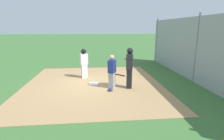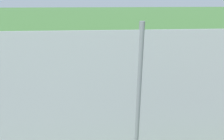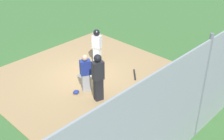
# 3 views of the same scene
# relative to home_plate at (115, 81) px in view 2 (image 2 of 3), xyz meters

# --- Properties ---
(ground_plane) EXTENTS (140.00, 140.00, 0.00)m
(ground_plane) POSITION_rel_home_plate_xyz_m (0.00, 0.00, -0.04)
(ground_plane) COLOR #3D6B33
(dirt_infield) EXTENTS (7.20, 6.40, 0.03)m
(dirt_infield) POSITION_rel_home_plate_xyz_m (0.00, 0.00, -0.03)
(dirt_infield) COLOR #A88456
(dirt_infield) RESTS_ON ground_plane
(home_plate) EXTENTS (0.47, 0.47, 0.02)m
(home_plate) POSITION_rel_home_plate_xyz_m (0.00, 0.00, 0.00)
(home_plate) COLOR white
(home_plate) RESTS_ON dirt_infield
(catcher) EXTENTS (0.46, 0.40, 1.48)m
(catcher) POSITION_rel_home_plate_xyz_m (-0.63, -0.84, 0.75)
(catcher) COLOR #9E9EA3
(catcher) RESTS_ON dirt_infield
(umpire) EXTENTS (0.44, 0.36, 1.80)m
(umpire) POSITION_rel_home_plate_xyz_m (-0.72, -1.60, 0.94)
(umpire) COLOR black
(umpire) RESTS_ON dirt_infield
(runner) EXTENTS (0.37, 0.45, 1.56)m
(runner) POSITION_rel_home_plate_xyz_m (1.19, 0.48, 0.87)
(runner) COLOR silver
(runner) RESTS_ON dirt_infield
(baseball_bat) EXTENTS (0.63, 0.61, 0.06)m
(baseball_bat) POSITION_rel_home_plate_xyz_m (1.48, -1.43, 0.02)
(baseball_bat) COLOR black
(baseball_bat) RESTS_ON dirt_infield
(catcher_mask) EXTENTS (0.24, 0.20, 0.12)m
(catcher_mask) POSITION_rel_home_plate_xyz_m (-1.05, -0.73, 0.05)
(catcher_mask) COLOR navy
(catcher_mask) RESTS_ON dirt_infield
(backstop_fence) EXTENTS (12.00, 0.10, 3.35)m
(backstop_fence) POSITION_rel_home_plate_xyz_m (0.00, -5.04, 1.56)
(backstop_fence) COLOR #93999E
(backstop_fence) RESTS_ON ground_plane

